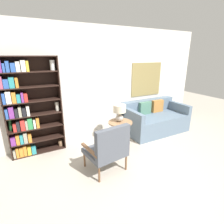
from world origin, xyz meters
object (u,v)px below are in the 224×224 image
(side_table, at_px, (120,124))
(table_lamp, at_px, (120,111))
(armchair, at_px, (109,147))
(couch, at_px, (154,119))
(bookshelf, at_px, (27,109))

(side_table, distance_m, table_lamp, 0.31)
(armchair, height_order, side_table, armchair)
(couch, xyz_separation_m, table_lamp, (-1.25, -0.21, 0.49))
(armchair, height_order, couch, armchair)
(couch, xyz_separation_m, side_table, (-1.25, -0.25, 0.19))
(bookshelf, height_order, armchair, bookshelf)
(bookshelf, distance_m, side_table, 2.02)
(armchair, xyz_separation_m, table_lamp, (0.71, 0.84, 0.32))
(armchair, relative_size, couch, 0.53)
(side_table, bearing_deg, bookshelf, 163.56)
(bookshelf, height_order, side_table, bookshelf)
(armchair, bearing_deg, side_table, 48.33)
(couch, bearing_deg, side_table, -168.80)
(bookshelf, bearing_deg, armchair, -49.41)
(side_table, bearing_deg, armchair, -131.67)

